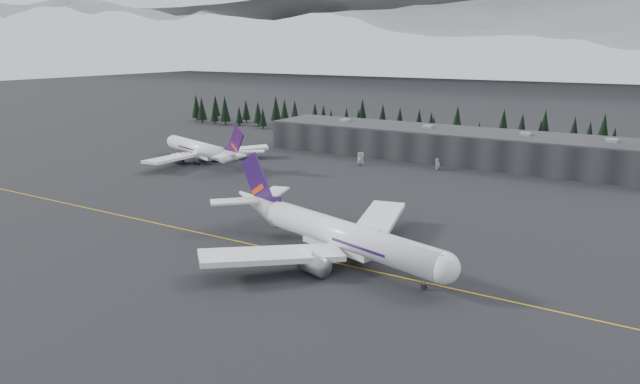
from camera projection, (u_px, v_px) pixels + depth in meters
The scene contains 9 objects.
ground at pixel (277, 246), 136.12m from camera, with size 1400.00×1400.00×0.00m, color black.
taxiline at pixel (272, 249), 134.46m from camera, with size 400.00×0.40×0.02m, color gold.
terminal at pixel (450, 145), 238.09m from camera, with size 160.00×30.00×12.60m.
treeline at pixel (476, 131), 268.44m from camera, with size 360.00×20.00×15.00m, color black.
mountain_ridge at pixel (619, 73), 964.51m from camera, with size 4400.00×900.00×420.00m, color white, non-canonical shape.
jet_main at pixel (330, 231), 129.13m from camera, with size 67.52×61.36×20.27m.
jet_parked at pixel (204, 150), 231.67m from camera, with size 59.94×53.94×18.13m.
gse_vehicle_a at pixel (361, 163), 228.11m from camera, with size 2.45×5.31×1.48m, color silver.
gse_vehicle_b at pixel (438, 168), 219.66m from camera, with size 1.81×4.49×1.53m, color silver.
Camera 1 is at (75.40, -104.62, 46.61)m, focal length 32.00 mm.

